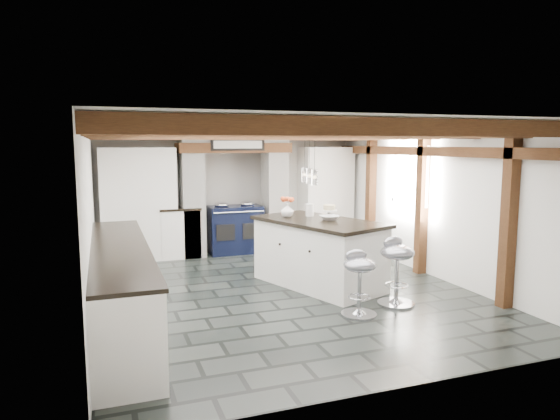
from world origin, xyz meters
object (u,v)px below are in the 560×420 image
object	(u,v)px
bar_stool_near	(397,263)
range_cooker	(235,228)
bar_stool_far	(359,275)
kitchen_island	(318,252)

from	to	relation	value
bar_stool_near	range_cooker	bearing A→B (deg)	99.82
range_cooker	bar_stool_far	distance (m)	3.97
range_cooker	bar_stool_far	xyz separation A→B (m)	(0.52, -3.94, 0.03)
bar_stool_far	bar_stool_near	bearing A→B (deg)	22.88
range_cooker	kitchen_island	bearing A→B (deg)	-77.14
kitchen_island	bar_stool_far	distance (m)	1.36
range_cooker	bar_stool_far	world-z (taller)	range_cooker
bar_stool_near	bar_stool_far	distance (m)	0.68
bar_stool_far	kitchen_island	bearing A→B (deg)	92.53
range_cooker	bar_stool_near	world-z (taller)	range_cooker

